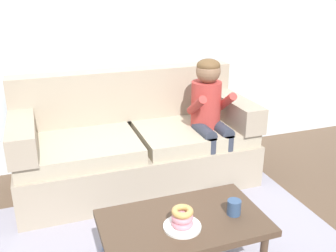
# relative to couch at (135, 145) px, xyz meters

# --- Properties ---
(ground) EXTENTS (10.00, 10.00, 0.00)m
(ground) POSITION_rel_couch_xyz_m (-0.05, -0.85, -0.35)
(ground) COLOR brown
(wall_back) EXTENTS (8.00, 0.10, 2.80)m
(wall_back) POSITION_rel_couch_xyz_m (-0.05, 0.55, 1.05)
(wall_back) COLOR silver
(wall_back) RESTS_ON ground
(couch) EXTENTS (2.02, 0.90, 0.96)m
(couch) POSITION_rel_couch_xyz_m (0.00, 0.00, 0.00)
(couch) COLOR tan
(couch) RESTS_ON ground
(coffee_table) EXTENTS (0.94, 0.54, 0.44)m
(coffee_table) POSITION_rel_couch_xyz_m (-0.06, -1.31, 0.04)
(coffee_table) COLOR #4C3828
(coffee_table) RESTS_ON ground
(person_child) EXTENTS (0.34, 0.58, 1.10)m
(person_child) POSITION_rel_couch_xyz_m (0.62, -0.21, 0.32)
(person_child) COLOR #AD3833
(person_child) RESTS_ON ground
(plate) EXTENTS (0.21, 0.21, 0.01)m
(plate) POSITION_rel_couch_xyz_m (-0.09, -1.37, 0.10)
(plate) COLOR white
(plate) RESTS_ON coffee_table
(donut) EXTENTS (0.17, 0.17, 0.04)m
(donut) POSITION_rel_couch_xyz_m (-0.09, -1.37, 0.12)
(donut) COLOR pink
(donut) RESTS_ON plate
(donut_second) EXTENTS (0.16, 0.16, 0.04)m
(donut_second) POSITION_rel_couch_xyz_m (-0.09, -1.37, 0.16)
(donut_second) COLOR pink
(donut_second) RESTS_ON donut
(donut_third) EXTENTS (0.17, 0.17, 0.04)m
(donut_third) POSITION_rel_couch_xyz_m (-0.09, -1.37, 0.19)
(donut_third) COLOR tan
(donut_third) RESTS_ON donut_second
(mug) EXTENTS (0.08, 0.08, 0.09)m
(mug) POSITION_rel_couch_xyz_m (0.24, -1.35, 0.13)
(mug) COLOR #334C72
(mug) RESTS_ON coffee_table
(toy_controller) EXTENTS (0.23, 0.09, 0.05)m
(toy_controller) POSITION_rel_couch_xyz_m (-0.36, -0.88, -0.32)
(toy_controller) COLOR blue
(toy_controller) RESTS_ON ground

